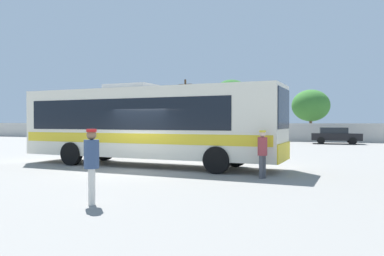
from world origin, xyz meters
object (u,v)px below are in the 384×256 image
utility_pole_near (185,108)px  roadside_tree_midright (311,106)px  parked_car_third_white (259,135)px  parked_car_rightmost_black (335,135)px  passenger_waiting_on_apron (92,161)px  parked_car_leftmost_silver (138,133)px  roadside_tree_midleft (231,95)px  roadside_tree_left (157,106)px  attendant_by_bus_door (262,151)px  parked_car_second_maroon (199,133)px  coach_bus_cream_yellow (145,122)px

utility_pole_near → roadside_tree_midright: 14.45m
parked_car_third_white → parked_car_rightmost_black: 6.83m
passenger_waiting_on_apron → roadside_tree_midright: size_ratio=0.32×
passenger_waiting_on_apron → parked_car_leftmost_silver: 31.77m
passenger_waiting_on_apron → roadside_tree_midleft: roadside_tree_midleft is taller
roadside_tree_left → parked_car_third_white: bearing=-26.6°
attendant_by_bus_door → parked_car_rightmost_black: (2.45, 23.27, -0.17)m
parked_car_second_maroon → roadside_tree_left: bearing=142.2°
utility_pole_near → roadside_tree_left: 4.13m
passenger_waiting_on_apron → roadside_tree_midleft: bearing=99.2°
attendant_by_bus_door → parked_car_third_white: attendant_by_bus_door is taller
roadside_tree_midleft → roadside_tree_midright: bearing=17.1°
attendant_by_bus_door → parked_car_second_maroon: bearing=114.4°
parked_car_rightmost_black → utility_pole_near: utility_pole_near is taller
parked_car_second_maroon → parked_car_third_white: (6.31, -1.01, -0.01)m
parked_car_leftmost_silver → utility_pole_near: (3.03, 6.17, 2.92)m
passenger_waiting_on_apron → parked_car_third_white: 28.05m
parked_car_third_white → roadside_tree_midleft: (-4.28, 6.24, 4.22)m
passenger_waiting_on_apron → parked_car_second_maroon: size_ratio=0.39×
attendant_by_bus_door → roadside_tree_midleft: roadside_tree_midleft is taller
parked_car_rightmost_black → roadside_tree_left: roadside_tree_left is taller
coach_bus_cream_yellow → parked_car_third_white: coach_bus_cream_yellow is taller
passenger_waiting_on_apron → roadside_tree_left: size_ratio=0.33×
parked_car_leftmost_silver → parked_car_second_maroon: bearing=5.7°
utility_pole_near → roadside_tree_left: bearing=172.3°
utility_pole_near → parked_car_leftmost_silver: bearing=-116.1°
roadside_tree_left → utility_pole_near: bearing=-7.7°
attendant_by_bus_door → utility_pole_near: (-14.36, 28.99, 2.76)m
roadside_tree_midright → parked_car_second_maroon: bearing=-143.3°
passenger_waiting_on_apron → parked_car_leftmost_silver: size_ratio=0.40×
passenger_waiting_on_apron → roadside_tree_midright: (2.96, 36.89, 2.80)m
attendant_by_bus_door → roadside_tree_midleft: 30.26m
passenger_waiting_on_apron → roadside_tree_left: roadside_tree_left is taller
utility_pole_near → roadside_tree_midleft: utility_pole_near is taller
parked_car_leftmost_silver → roadside_tree_midright: roadside_tree_midright is taller
parked_car_leftmost_silver → roadside_tree_midright: (17.28, 8.53, 3.03)m
passenger_waiting_on_apron → roadside_tree_midright: roadside_tree_midright is taller
roadside_tree_midright → attendant_by_bus_door: bearing=-89.8°
roadside_tree_midleft → parked_car_leftmost_silver: bearing=-146.1°
parked_car_leftmost_silver → roadside_tree_left: 7.54m
parked_car_rightmost_black → passenger_waiting_on_apron: bearing=-100.8°
passenger_waiting_on_apron → parked_car_leftmost_silver: (-14.32, 28.36, -0.23)m
parked_car_third_white → roadside_tree_midright: size_ratio=0.75×
parked_car_rightmost_black → utility_pole_near: size_ratio=0.62×
passenger_waiting_on_apron → parked_car_rightmost_black: (5.52, 28.82, -0.24)m
parked_car_rightmost_black → roadside_tree_left: size_ratio=0.80×
parked_car_leftmost_silver → roadside_tree_midright: bearing=26.3°
parked_car_leftmost_silver → parked_car_second_maroon: 6.77m
parked_car_third_white → utility_pole_near: (-10.02, 6.51, 2.92)m
passenger_waiting_on_apron → coach_bus_cream_yellow: bearing=108.5°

